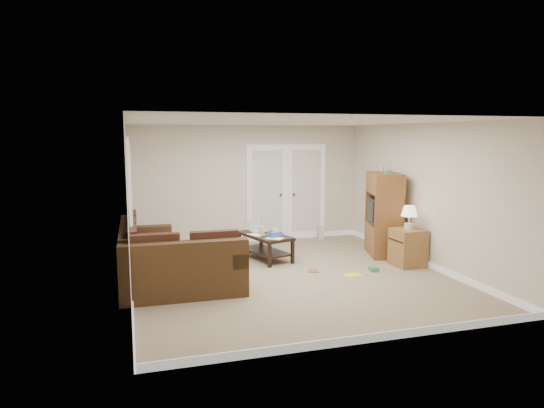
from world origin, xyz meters
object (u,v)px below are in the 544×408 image
object	(u,v)px
side_cabinet	(408,244)
tv_armoire	(384,214)
coffee_table	(265,245)
sectional_sofa	(162,262)

from	to	relation	value
side_cabinet	tv_armoire	bearing A→B (deg)	87.86
coffee_table	sectional_sofa	bearing A→B (deg)	-170.71
sectional_sofa	coffee_table	distance (m)	2.14
tv_armoire	side_cabinet	bearing A→B (deg)	-72.94
sectional_sofa	tv_armoire	xyz separation A→B (m)	(4.22, 0.63, 0.47)
coffee_table	side_cabinet	world-z (taller)	side_cabinet
coffee_table	side_cabinet	xyz separation A→B (m)	(2.29, -1.17, 0.13)
sectional_sofa	tv_armoire	size ratio (longest dim) A/B	1.61
tv_armoire	sectional_sofa	bearing A→B (deg)	-154.60
tv_armoire	coffee_table	bearing A→B (deg)	-170.67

